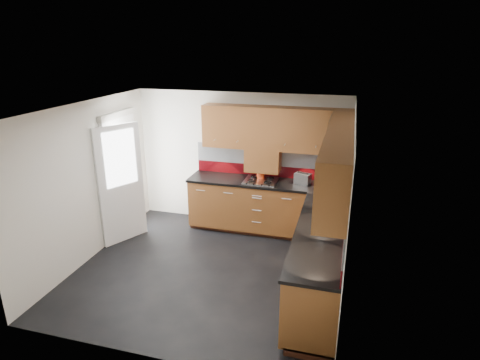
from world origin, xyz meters
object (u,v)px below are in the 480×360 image
(gas_hob, at_px, (261,181))
(toaster, at_px, (303,179))
(food_processor, at_px, (327,192))
(utensil_pot, at_px, (261,173))

(gas_hob, height_order, toaster, toaster)
(toaster, bearing_deg, food_processor, -55.70)
(gas_hob, height_order, utensil_pot, utensil_pot)
(toaster, xyz_separation_m, food_processor, (0.44, -0.64, 0.04))
(utensil_pot, bearing_deg, food_processor, -30.66)
(utensil_pot, xyz_separation_m, toaster, (0.74, -0.05, -0.01))
(utensil_pot, bearing_deg, toaster, -4.27)
(utensil_pot, bearing_deg, gas_hob, -77.81)
(food_processor, bearing_deg, utensil_pot, 149.34)
(utensil_pot, height_order, toaster, utensil_pot)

